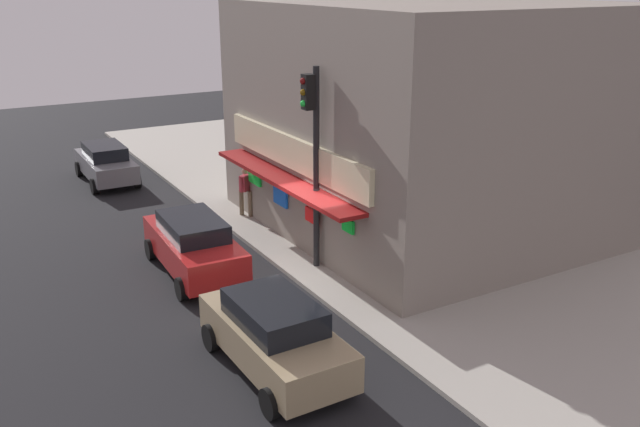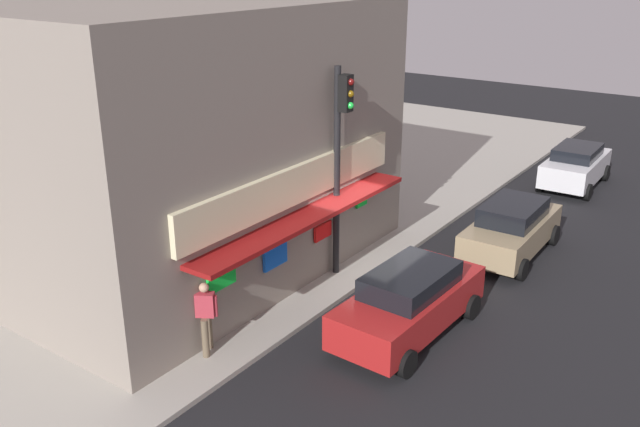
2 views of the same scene
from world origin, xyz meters
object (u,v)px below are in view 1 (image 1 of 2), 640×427
at_px(trash_can, 403,281).
at_px(parked_car_grey, 106,163).
at_px(pedestrian, 245,190).
at_px(parked_car_red, 194,244).
at_px(fire_hydrant, 269,213).
at_px(traffic_light, 313,144).
at_px(parked_car_tan, 275,334).

relative_size(trash_can, parked_car_grey, 0.19).
bearing_deg(parked_car_grey, pedestrian, 23.60).
bearing_deg(parked_car_red, fire_hydrant, 123.66).
distance_m(fire_hydrant, pedestrian, 1.34).
bearing_deg(traffic_light, pedestrian, 178.43).
bearing_deg(parked_car_grey, trash_can, 15.21).
bearing_deg(pedestrian, trash_can, 7.03).
bearing_deg(trash_can, parked_car_grey, -164.79).
xyz_separation_m(fire_hydrant, parked_car_tan, (8.19, -3.83, 0.33)).
distance_m(traffic_light, parked_car_grey, 12.97).
bearing_deg(fire_hydrant, pedestrian, -165.03).
xyz_separation_m(trash_can, parked_car_grey, (-15.12, -4.11, 0.29)).
bearing_deg(parked_car_red, pedestrian, 137.66).
xyz_separation_m(fire_hydrant, trash_can, (6.78, 0.67, 0.00)).
bearing_deg(parked_car_tan, parked_car_grey, 178.65).
distance_m(pedestrian, parked_car_red, 4.76).
height_order(parked_car_grey, parked_car_red, parked_car_red).
bearing_deg(trash_can, fire_hydrant, -174.38).
bearing_deg(parked_car_red, parked_car_tan, -3.08).
bearing_deg(trash_can, parked_car_red, -136.69).
distance_m(trash_can, pedestrian, 8.04).
xyz_separation_m(traffic_light, parked_car_grey, (-12.27, -2.99, -2.98)).
height_order(traffic_light, pedestrian, traffic_light).
relative_size(parked_car_grey, parked_car_tan, 0.99).
distance_m(fire_hydrant, parked_car_tan, 9.05).
distance_m(traffic_light, trash_can, 4.48).
bearing_deg(traffic_light, parked_car_red, -117.37).
bearing_deg(trash_can, pedestrian, -172.97).
bearing_deg(pedestrian, parked_car_grey, -156.40).
bearing_deg(parked_car_tan, fire_hydrant, 154.93).
relative_size(traffic_light, pedestrian, 3.33).
bearing_deg(trash_can, parked_car_tan, -72.61).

